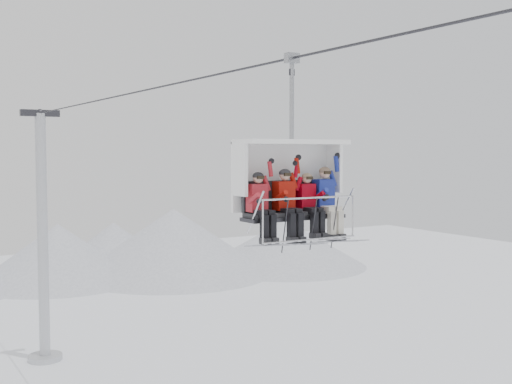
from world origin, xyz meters
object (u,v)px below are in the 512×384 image
chairlift_carrier (288,178)px  skier_far_left (260,204)px  skier_center_left (287,202)px  skier_far_right (326,199)px  lift_tower_right (43,254)px  skier_center_right (309,203)px

chairlift_carrier → skier_far_left: (-0.91, -0.31, -0.51)m
skier_center_left → skier_far_right: bearing=0.2°
skier_center_left → lift_tower_right: bearing=89.4°
chairlift_carrier → skier_far_left: 1.09m
skier_far_left → skier_center_right: bearing=-0.3°
skier_center_left → skier_center_right: skier_center_left is taller
skier_center_left → skier_far_right: skier_far_right is taller
chairlift_carrier → skier_far_right: size_ratio=2.32×
skier_far_right → skier_center_left: bearing=-179.8°
chairlift_carrier → skier_far_left: bearing=-161.1°
skier_center_left → chairlift_carrier: bearing=51.9°
skier_center_left → skier_far_right: size_ratio=0.98×
skier_center_right → skier_far_right: 0.49m
chairlift_carrier → skier_far_left: size_ratio=2.36×
skier_center_left → skier_far_right: (1.07, 0.00, 0.01)m
chairlift_carrier → skier_center_right: chairlift_carrier is taller
lift_tower_right → skier_center_left: (-0.24, -23.67, 4.44)m
lift_tower_right → chairlift_carrier: lift_tower_right is taller
skier_far_left → skier_center_left: skier_center_left is taller
lift_tower_right → skier_center_left: bearing=-90.6°
lift_tower_right → skier_far_left: bearing=-92.2°
skier_far_left → skier_center_right: size_ratio=1.00×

